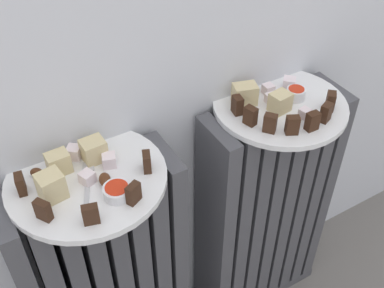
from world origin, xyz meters
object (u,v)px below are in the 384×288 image
at_px(fork, 88,180).
at_px(jam_bowl_right, 296,93).
at_px(plate_right, 280,105).
at_px(radiator_left, 109,287).
at_px(plate_left, 87,178).
at_px(jam_bowl_left, 117,191).
at_px(radiator_right, 263,213).

bearing_deg(fork, jam_bowl_right, 1.14).
bearing_deg(plate_right, radiator_left, -180.00).
xyz_separation_m(plate_right, fork, (-0.42, -0.01, 0.01)).
bearing_deg(plate_left, radiator_left, -135.00).
relative_size(radiator_left, jam_bowl_left, 14.06).
relative_size(radiator_right, fork, 6.34).
height_order(plate_left, jam_bowl_right, jam_bowl_right).
bearing_deg(fork, plate_left, 79.70).
distance_m(plate_right, jam_bowl_right, 0.04).
bearing_deg(jam_bowl_right, plate_left, 179.58).
xyz_separation_m(jam_bowl_left, jam_bowl_right, (0.43, 0.07, 0.00)).
relative_size(radiator_right, jam_bowl_left, 14.06).
xyz_separation_m(radiator_right, plate_left, (-0.42, 0.00, 0.34)).
xyz_separation_m(plate_right, jam_bowl_right, (0.04, -0.00, 0.02)).
height_order(radiator_left, jam_bowl_left, jam_bowl_left).
bearing_deg(radiator_right, plate_left, 180.00).
distance_m(jam_bowl_right, fork, 0.46).
distance_m(plate_left, jam_bowl_right, 0.46).
relative_size(plate_right, jam_bowl_right, 7.04).
height_order(plate_right, fork, fork).
bearing_deg(jam_bowl_right, plate_right, 174.75).
relative_size(radiator_left, plate_right, 2.35).
xyz_separation_m(radiator_left, plate_right, (0.42, 0.00, 0.34)).
height_order(radiator_right, plate_left, plate_left).
bearing_deg(radiator_left, plate_left, 45.00).
distance_m(plate_left, fork, 0.01).
bearing_deg(fork, radiator_right, 1.68).
distance_m(radiator_right, fork, 0.55).
bearing_deg(radiator_right, radiator_left, 180.00).
relative_size(plate_left, fork, 2.69).
xyz_separation_m(radiator_right, fork, (-0.42, -0.01, 0.35)).
height_order(jam_bowl_left, jam_bowl_right, jam_bowl_right).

